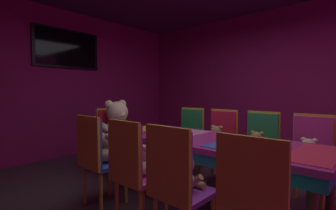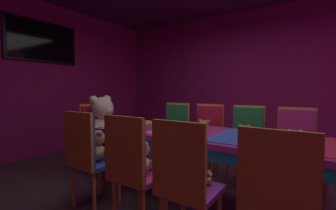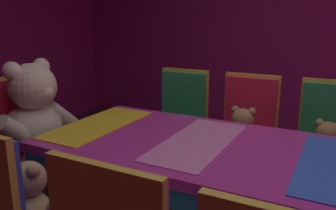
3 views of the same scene
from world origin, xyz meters
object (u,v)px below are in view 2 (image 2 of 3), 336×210
object	(u,v)px
chair_left_3	(86,151)
teddy_right_1	(244,138)
banquet_table	(201,140)
chair_right_1	(247,135)
king_teddy_bear	(103,122)
teddy_right_0	(294,145)
teddy_right_2	(203,133)
wall_tv	(43,42)
chair_right_0	(296,141)
teddy_left_3	(98,147)
chair_left_2	(131,162)
chair_right_3	(175,128)
throne_chair	(95,130)
teddy_left_2	(142,159)
chair_right_2	(208,131)
teddy_left_1	(193,171)
chair_left_0	(278,196)
chair_left_1	(183,175)

from	to	relation	value
chair_left_3	teddy_right_1	xyz separation A→B (m)	(1.50, -1.13, -0.01)
banquet_table	chair_right_1	size ratio (longest dim) A/B	2.40
king_teddy_bear	teddy_right_0	bearing A→B (deg)	15.67
teddy_right_2	wall_tv	world-z (taller)	wall_tv
chair_right_0	wall_tv	size ratio (longest dim) A/B	0.79
teddy_left_3	wall_tv	xyz separation A→B (m)	(0.66, 2.24, 1.45)
teddy_right_0	chair_right_1	bearing A→B (deg)	-106.51
chair_left_2	king_teddy_bear	world-z (taller)	king_teddy_bear
chair_left_2	chair_right_3	size ratio (longest dim) A/B	1.00
chair_right_3	throne_chair	xyz separation A→B (m)	(-0.83, 0.89, 0.00)
chair_left_2	teddy_left_2	world-z (taller)	chair_left_2
teddy_right_0	chair_right_2	bearing A→B (deg)	-98.03
chair_right_0	king_teddy_bear	xyz separation A→B (m)	(-0.81, 2.38, 0.14)
teddy_left_1	teddy_right_0	size ratio (longest dim) A/B	0.96
teddy_right_1	teddy_right_0	bearing A→B (deg)	87.83
teddy_left_2	teddy_right_1	world-z (taller)	teddy_right_1
teddy_right_2	wall_tv	distance (m)	3.25
chair_left_0	king_teddy_bear	xyz separation A→B (m)	(0.82, 2.41, 0.14)
teddy_left_1	teddy_right_1	distance (m)	1.38
chair_left_3	chair_right_2	world-z (taller)	same
chair_left_1	throne_chair	size ratio (longest dim) A/B	1.00
wall_tv	teddy_right_2	bearing A→B (deg)	-76.48
teddy_right_0	teddy_left_2	bearing A→B (deg)	-38.48
chair_left_0	chair_right_3	distance (m)	2.36
chair_right_0	chair_right_1	distance (m)	0.56
teddy_left_1	teddy_left_2	world-z (taller)	teddy_left_2
chair_left_0	chair_left_3	xyz separation A→B (m)	(0.01, 1.72, 0.00)
chair_left_1	teddy_left_2	distance (m)	0.53
wall_tv	teddy_left_2	bearing A→B (deg)	-103.48
teddy_right_0	king_teddy_bear	size ratio (longest dim) A/B	0.45
chair_right_3	wall_tv	xyz separation A→B (m)	(-0.83, 2.27, 1.45)
chair_left_1	teddy_left_2	size ratio (longest dim) A/B	3.17
teddy_left_3	teddy_right_0	xyz separation A→B (m)	(1.33, -1.69, -0.01)
chair_left_1	chair_left_2	distance (m)	0.51
teddy_right_1	throne_chair	size ratio (longest dim) A/B	0.32
teddy_left_3	chair_right_1	xyz separation A→B (m)	(1.50, -1.13, -0.00)
chair_right_3	chair_right_1	bearing A→B (deg)	90.43
chair_right_1	chair_left_0	bearing A→B (deg)	19.62
chair_left_2	chair_right_1	size ratio (longest dim) A/B	1.00
chair_left_1	chair_right_3	world-z (taller)	same
teddy_left_2	wall_tv	distance (m)	3.28
wall_tv	chair_right_2	bearing A→B (deg)	-73.70
chair_left_2	chair_right_1	world-z (taller)	same
chair_left_2	throne_chair	xyz separation A→B (m)	(0.83, 1.48, 0.00)
chair_right_2	king_teddy_bear	world-z (taller)	king_teddy_bear
banquet_table	chair_right_0	xyz separation A→B (m)	(0.81, -0.82, -0.06)
chair_right_3	throne_chair	world-z (taller)	same
banquet_table	chair_right_0	world-z (taller)	chair_right_0
chair_left_0	wall_tv	distance (m)	4.30
chair_left_1	chair_left_0	bearing A→B (deg)	-88.35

